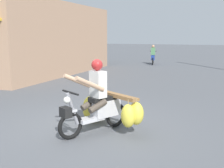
# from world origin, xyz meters

# --- Properties ---
(ground_plane) EXTENTS (120.00, 120.00, 0.00)m
(ground_plane) POSITION_xyz_m (0.00, 0.00, 0.00)
(ground_plane) COLOR #56595E
(motorbike_main_loaded) EXTENTS (1.76, 1.89, 1.58)m
(motorbike_main_loaded) POSITION_xyz_m (0.38, 0.06, 0.52)
(motorbike_main_loaded) COLOR black
(motorbike_main_loaded) RESTS_ON ground
(motorbike_distant_ahead_left) EXTENTS (0.59, 1.60, 1.40)m
(motorbike_distant_ahead_left) POSITION_xyz_m (-1.85, 14.18, 0.57)
(motorbike_distant_ahead_left) COLOR black
(motorbike_distant_ahead_left) RESTS_ON ground
(shopfront_building) EXTENTS (4.95, 9.81, 3.72)m
(shopfront_building) POSITION_xyz_m (-6.98, 7.31, 1.86)
(shopfront_building) COLOR tan
(shopfront_building) RESTS_ON ground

